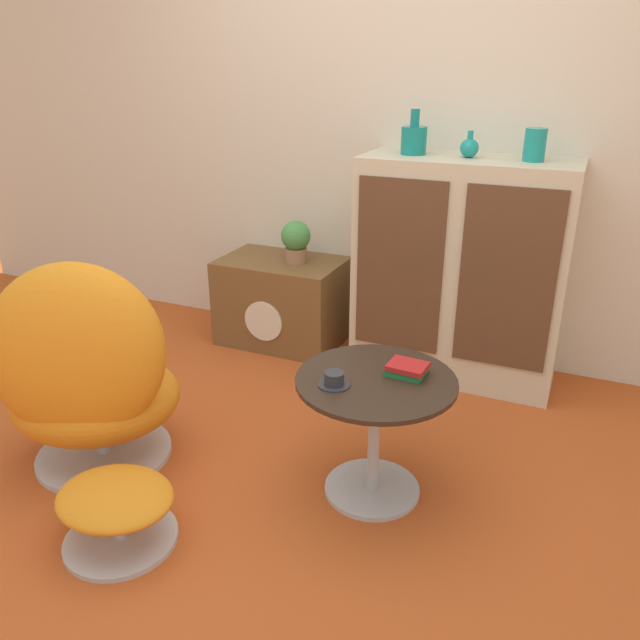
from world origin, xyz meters
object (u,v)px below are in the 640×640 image
Objects in this scene: tv_console at (282,301)px; teacup at (334,380)px; potted_plant at (296,240)px; ottoman at (116,506)px; vase_leftmost at (414,139)px; egg_chair at (87,378)px; vase_inner_right at (535,145)px; sideboard at (460,271)px; vase_inner_left at (469,148)px; coffee_table at (375,417)px; book_stack at (407,369)px.

teacup is (0.85, -1.24, 0.27)m from tv_console.
ottoman is at bearing -84.78° from potted_plant.
ottoman is at bearing -105.32° from vase_leftmost.
ottoman is 1.82m from potted_plant.
vase_inner_right reaches higher than egg_chair.
vase_inner_left reaches higher than sideboard.
egg_chair is (-1.15, -1.44, -0.16)m from sideboard.
vase_inner_right is (1.43, 1.44, 0.80)m from egg_chair.
tv_console is 2.95× the size of potted_plant.
sideboard is 1.92× the size of coffee_table.
vase_inner_right reaches higher than sideboard.
vase_inner_left is (-0.01, 0.00, 0.61)m from sideboard.
egg_chair is (-0.13, -1.43, 0.16)m from tv_console.
vase_leftmost is at bearing 180.00° from vase_inner_right.
vase_inner_left reaches higher than egg_chair.
tv_console is 1.18× the size of coffee_table.
vase_inner_right is (1.30, 0.01, 0.95)m from tv_console.
coffee_table is 1.42m from vase_inner_left.
vase_inner_left is at bearing -0.00° from vase_leftmost.
vase_inner_right reaches higher than potted_plant.
book_stack is at bearing 17.39° from egg_chair.
potted_plant is 2.07× the size of teacup.
coffee_table is 1.46m from vase_leftmost.
ottoman is at bearing -40.10° from egg_chair.
ottoman is 2.17m from vase_inner_left.
tv_console is at bearing -179.47° from vase_inner_right.
sideboard is 0.93m from potted_plant.
sideboard is 1.96m from ottoman.
teacup is at bearing 40.82° from ottoman.
vase_leftmost reaches higher than ottoman.
vase_leftmost reaches higher than tv_console.
ottoman is 2.30m from vase_inner_right.
egg_chair is 1.55× the size of coffee_table.
vase_inner_left is (0.27, -0.00, -0.03)m from vase_leftmost.
tv_console is at bearing -179.54° from potted_plant.
tv_console is 1.49m from coffee_table.
ottoman is 2.77× the size of book_stack.
vase_inner_left is (0.04, 1.14, 0.85)m from coffee_table.
sideboard is at bearing 66.52° from ottoman.
egg_chair reaches higher than teacup.
egg_chair is 6.24× the size of vase_inner_right.
tv_console is 1.21m from vase_leftmost.
egg_chair is 1.86m from vase_leftmost.
vase_inner_left is at bearing 92.53° from book_stack.
coffee_table is (1.09, 0.30, -0.07)m from egg_chair.
vase_inner_right reaches higher than teacup.
vase_leftmost reaches higher than vase_inner_right.
egg_chair reaches higher than tv_console.
vase_leftmost is at bearing 0.94° from tv_console.
ottoman is (-0.76, -1.76, -0.41)m from sideboard.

